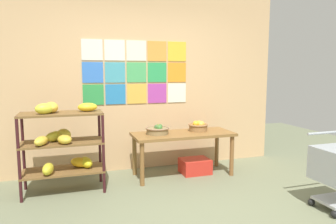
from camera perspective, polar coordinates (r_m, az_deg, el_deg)
name	(u,v)px	position (r m, az deg, el deg)	size (l,w,h in m)	color
ground	(190,221)	(3.37, 4.11, -19.20)	(9.77, 9.77, 0.00)	#6E7457
back_wall_with_art	(144,81)	(4.84, -4.43, 5.62)	(4.39, 0.07, 2.72)	tan
banana_shelf_unit	(63,140)	(4.12, -18.55, -4.85)	(0.99, 0.51, 1.14)	#391519
display_table	(183,138)	(4.55, 2.76, -4.82)	(1.45, 0.60, 0.63)	brown
fruit_basket_right	(198,126)	(4.68, 5.56, -2.60)	(0.29, 0.29, 0.16)	olive
fruit_basket_back_left	(158,130)	(4.43, -1.91, -3.24)	(0.34, 0.34, 0.14)	olive
produce_crate_under_table	(195,166)	(4.76, 4.94, -9.76)	(0.42, 0.33, 0.21)	red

